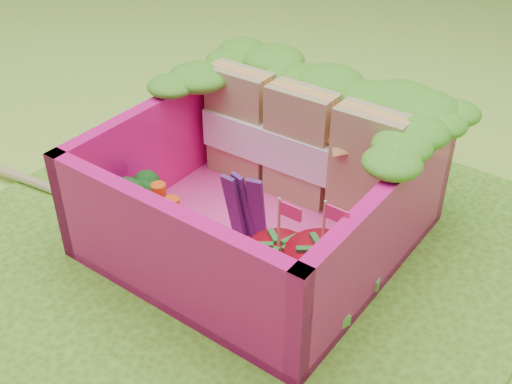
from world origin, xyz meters
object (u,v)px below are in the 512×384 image
Objects in this scene: strawberry_left at (278,269)px; strawberry_right at (320,278)px; chopsticks at (44,186)px; bento_box at (260,189)px; broccoli at (143,194)px; sandwich_stack at (301,147)px.

strawberry_right is at bearing 11.48° from strawberry_left.
strawberry_right is 0.23× the size of chopsticks.
strawberry_right is (0.18, 0.04, 0.02)m from strawberry_left.
bento_box is at bearing 17.48° from chopsticks.
broccoli is 0.14× the size of chopsticks.
sandwich_stack is 2.21× the size of strawberry_left.
strawberry_left is (0.77, -0.01, -0.05)m from broccoli.
chopsticks is (-1.47, -0.05, -0.16)m from strawberry_left.
strawberry_left is at bearing 1.98° from chopsticks.
sandwich_stack is 1.39m from chopsticks.
bento_box is 0.34m from sandwich_stack.
strawberry_right reaches higher than strawberry_left.
sandwich_stack reaches higher than chopsticks.
strawberry_left reaches higher than broccoli.
bento_box is 0.56× the size of chopsticks.
strawberry_left is at bearing -168.52° from strawberry_right.
bento_box is 0.46m from strawberry_left.
broccoli is at bearing 179.62° from strawberry_left.
strawberry_right is (0.49, -0.61, -0.14)m from sandwich_stack.
strawberry_left is 0.18m from strawberry_right.
strawberry_right is 1.67m from chopsticks.
bento_box is 2.45× the size of strawberry_right.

